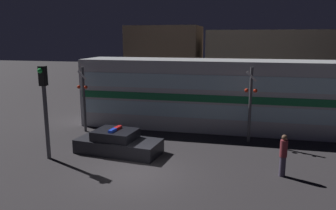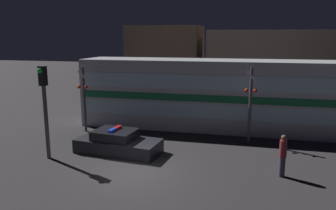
{
  "view_description": "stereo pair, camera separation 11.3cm",
  "coord_description": "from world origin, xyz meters",
  "px_view_note": "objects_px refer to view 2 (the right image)",
  "views": [
    {
      "loc": [
        4.31,
        -12.43,
        5.67
      ],
      "look_at": [
        0.21,
        5.18,
        1.95
      ],
      "focal_mm": 35.0,
      "sensor_mm": 36.0,
      "label": 1
    },
    {
      "loc": [
        4.42,
        -12.41,
        5.67
      ],
      "look_at": [
        0.21,
        5.18,
        1.95
      ],
      "focal_mm": 35.0,
      "sensor_mm": 36.0,
      "label": 2
    }
  ],
  "objects_px": {
    "pedestrian": "(283,155)",
    "traffic_light_corner": "(45,103)",
    "train": "(207,94)",
    "crossing_signal_near": "(250,103)",
    "police_car": "(118,143)"
  },
  "relations": [
    {
      "from": "police_car",
      "to": "crossing_signal_near",
      "type": "bearing_deg",
      "value": 33.45
    },
    {
      "from": "train",
      "to": "pedestrian",
      "type": "height_order",
      "value": "train"
    },
    {
      "from": "pedestrian",
      "to": "traffic_light_corner",
      "type": "bearing_deg",
      "value": -177.99
    },
    {
      "from": "train",
      "to": "crossing_signal_near",
      "type": "bearing_deg",
      "value": -44.08
    },
    {
      "from": "crossing_signal_near",
      "to": "traffic_light_corner",
      "type": "distance_m",
      "value": 10.5
    },
    {
      "from": "train",
      "to": "crossing_signal_near",
      "type": "relative_size",
      "value": 3.86
    },
    {
      "from": "train",
      "to": "pedestrian",
      "type": "bearing_deg",
      "value": -60.3
    },
    {
      "from": "crossing_signal_near",
      "to": "police_car",
      "type": "bearing_deg",
      "value": -153.18
    },
    {
      "from": "traffic_light_corner",
      "to": "train",
      "type": "bearing_deg",
      "value": 47.51
    },
    {
      "from": "pedestrian",
      "to": "train",
      "type": "bearing_deg",
      "value": 119.7
    },
    {
      "from": "crossing_signal_near",
      "to": "pedestrian",
      "type": "bearing_deg",
      "value": -73.16
    },
    {
      "from": "police_car",
      "to": "crossing_signal_near",
      "type": "relative_size",
      "value": 1.06
    },
    {
      "from": "police_car",
      "to": "traffic_light_corner",
      "type": "bearing_deg",
      "value": -145.69
    },
    {
      "from": "pedestrian",
      "to": "crossing_signal_near",
      "type": "xyz_separation_m",
      "value": [
        -1.33,
        4.4,
        1.31
      ]
    },
    {
      "from": "train",
      "to": "traffic_light_corner",
      "type": "relative_size",
      "value": 3.63
    }
  ]
}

